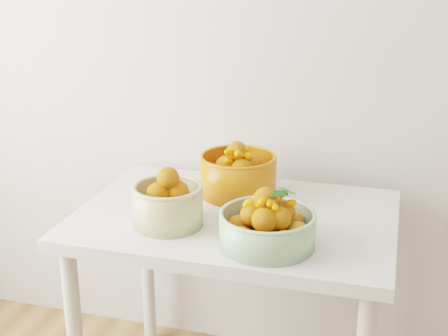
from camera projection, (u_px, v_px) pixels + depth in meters
The scene contains 4 objects.
table at pixel (235, 241), 2.01m from camera, with size 1.00×0.70×0.75m.
bowl_cream at pixel (168, 203), 1.88m from camera, with size 0.24×0.24×0.18m.
bowl_green at pixel (268, 226), 1.75m from camera, with size 0.30×0.30×0.18m.
bowl_orange at pixel (238, 174), 2.11m from camera, with size 0.29×0.29×0.19m.
Camera 1 is at (0.08, -0.16, 1.54)m, focal length 50.00 mm.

